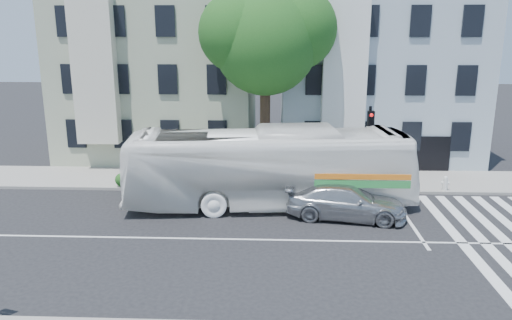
# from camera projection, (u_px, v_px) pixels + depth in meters

# --- Properties ---
(ground) EXTENTS (120.00, 120.00, 0.00)m
(ground) POSITION_uv_depth(u_px,v_px,m) (260.00, 240.00, 19.97)
(ground) COLOR black
(ground) RESTS_ON ground
(sidewalk_far) EXTENTS (80.00, 4.00, 0.15)m
(sidewalk_far) POSITION_uv_depth(u_px,v_px,m) (265.00, 180.00, 27.68)
(sidewalk_far) COLOR gray
(sidewalk_far) RESTS_ON ground
(building_left) EXTENTS (12.00, 10.00, 11.00)m
(building_left) POSITION_uv_depth(u_px,v_px,m) (163.00, 70.00, 33.34)
(building_left) COLOR #9FA88D
(building_left) RESTS_ON ground
(building_right) EXTENTS (12.00, 10.00, 11.00)m
(building_right) POSITION_uv_depth(u_px,v_px,m) (374.00, 71.00, 32.79)
(building_right) COLOR #A0B0BE
(building_right) RESTS_ON ground
(street_tree) EXTENTS (7.30, 5.90, 11.10)m
(street_tree) POSITION_uv_depth(u_px,v_px,m) (267.00, 36.00, 26.42)
(street_tree) COLOR #2D2116
(street_tree) RESTS_ON ground
(bus) EXTENTS (4.52, 13.72, 3.75)m
(bus) POSITION_uv_depth(u_px,v_px,m) (269.00, 168.00, 23.42)
(bus) COLOR white
(bus) RESTS_ON ground
(sedan) EXTENTS (2.94, 5.55, 1.53)m
(sedan) POSITION_uv_depth(u_px,v_px,m) (346.00, 201.00, 22.14)
(sedan) COLOR #B0B2B7
(sedan) RESTS_ON ground
(hedge) EXTENTS (8.54, 1.96, 0.70)m
(hedge) POSITION_uv_depth(u_px,v_px,m) (202.00, 181.00, 26.06)
(hedge) COLOR #2B5B1D
(hedge) RESTS_ON sidewalk_far
(traffic_signal) EXTENTS (0.47, 0.54, 4.50)m
(traffic_signal) POSITION_uv_depth(u_px,v_px,m) (369.00, 138.00, 24.77)
(traffic_signal) COLOR black
(traffic_signal) RESTS_ON ground
(fire_hydrant) EXTENTS (0.43, 0.24, 0.75)m
(fire_hydrant) POSITION_uv_depth(u_px,v_px,m) (445.00, 183.00, 25.56)
(fire_hydrant) COLOR silver
(fire_hydrant) RESTS_ON sidewalk_far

